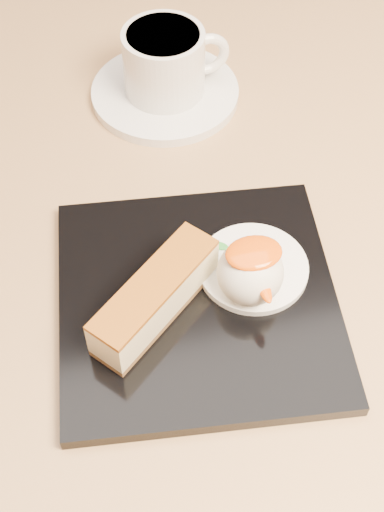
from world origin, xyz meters
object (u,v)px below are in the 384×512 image
object	(u,v)px
saucer	(165,93)
coffee_cup	(166,61)
dessert_plate	(198,301)
table	(185,315)
cheesecake	(155,297)
ice_cream_scoop	(250,273)

from	to	relation	value
saucer	coffee_cup	bearing A→B (deg)	2.78
dessert_plate	coffee_cup	xyz separation A→B (m)	(0.03, 0.26, 0.04)
table	saucer	size ratio (longest dim) A/B	5.33
table	dessert_plate	distance (m)	0.19
dessert_plate	cheesecake	xyz separation A→B (m)	(-0.04, -0.01, 0.03)
table	cheesecake	size ratio (longest dim) A/B	7.02
dessert_plate	cheesecake	world-z (taller)	cheesecake
cheesecake	saucer	xyz separation A→B (m)	(0.07, 0.26, -0.03)
table	dessert_plate	world-z (taller)	dessert_plate
ice_cream_scoop	table	bearing A→B (deg)	107.88
ice_cream_scoop	saucer	size ratio (longest dim) A/B	0.35
table	dessert_plate	xyz separation A→B (m)	(-0.01, -0.09, 0.16)
ice_cream_scoop	cheesecake	bearing A→B (deg)	-180.00
saucer	coffee_cup	xyz separation A→B (m)	(0.00, 0.00, 0.04)
cheesecake	coffee_cup	world-z (taller)	coffee_cup
saucer	coffee_cup	world-z (taller)	coffee_cup
table	saucer	xyz separation A→B (m)	(0.02, 0.17, 0.16)
dessert_plate	cheesecake	bearing A→B (deg)	-171.87
cheesecake	saucer	bearing A→B (deg)	36.29
ice_cream_scoop	saucer	distance (m)	0.26
dessert_plate	saucer	distance (m)	0.26
ice_cream_scoop	dessert_plate	bearing A→B (deg)	172.87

